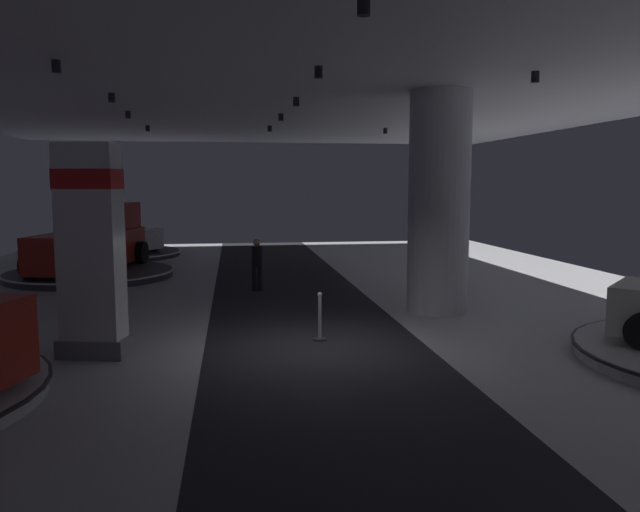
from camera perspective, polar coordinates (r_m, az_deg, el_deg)
The scene contains 10 objects.
ground at distance 12.01m, azimuth -0.27°, elevation -8.85°, with size 24.00×44.00×0.06m.
ceiling_with_spotlights at distance 11.81m, azimuth -0.29°, elevation 18.20°, with size 24.00×44.00×0.39m.
column_right at distance 15.44m, azimuth 11.15°, elevation 4.93°, with size 1.53×1.53×5.50m.
brand_sign_pylon at distance 11.89m, azimuth -20.83°, elevation 0.72°, with size 1.38×0.91×3.96m.
display_platform_far_left at distance 22.44m, azimuth -20.85°, elevation -1.55°, with size 5.68×5.68×0.25m.
pickup_truck_far_left at distance 22.62m, azimuth -20.64°, elevation 1.19°, with size 3.46×5.60×2.30m.
display_platform_deep_left at distance 28.73m, azimuth -18.80°, elevation 0.23°, with size 5.85×5.85×0.22m.
display_car_deep_left at distance 28.68m, azimuth -18.91°, elevation 1.94°, with size 4.45×3.93×1.71m.
visitor_walking_near at distance 18.34m, azimuth -5.97°, elevation -0.50°, with size 0.32×0.32×1.59m.
stanchion_a at distance 12.55m, azimuth -0.03°, elevation -6.31°, with size 0.28×0.28×1.01m.
Camera 1 is at (-1.60, -11.46, 3.20)m, focal length 33.89 mm.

